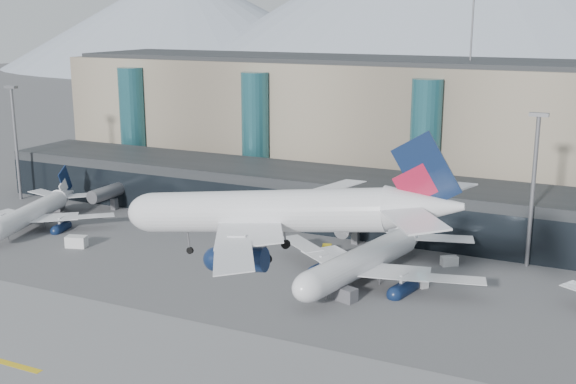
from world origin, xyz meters
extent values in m
plane|color=#515154|center=(0.00, 0.00, 0.00)|extent=(900.00, 900.00, 0.00)
cube|color=gold|center=(-20.00, -15.00, 0.05)|extent=(8.00, 1.00, 0.02)
cube|color=black|center=(0.00, 58.00, 5.00)|extent=(170.00, 18.00, 10.00)
cube|color=black|center=(0.00, 49.10, 4.00)|extent=(170.00, 0.40, 8.00)
cylinder|color=slate|center=(-55.00, 47.00, 4.20)|extent=(2.80, 14.00, 2.80)
cube|color=slate|center=(-55.00, 47.00, 1.20)|extent=(1.20, 1.20, 2.40)
cylinder|color=slate|center=(0.00, 47.00, 4.20)|extent=(2.80, 14.00, 2.80)
cube|color=slate|center=(0.00, 47.00, 1.20)|extent=(1.20, 1.20, 2.40)
cube|color=gray|center=(-25.00, 90.00, 15.00)|extent=(130.00, 30.00, 30.00)
cube|color=black|center=(-25.00, 90.00, 30.50)|extent=(123.50, 28.00, 1.00)
cylinder|color=#255D67|center=(-70.00, 74.00, 14.00)|extent=(6.40, 6.40, 28.00)
cylinder|color=#255D67|center=(-35.00, 74.00, 14.00)|extent=(6.40, 6.40, 28.00)
cylinder|color=#255D67|center=(5.00, 74.00, 14.00)|extent=(6.40, 6.40, 28.00)
cylinder|color=slate|center=(10.00, 90.00, 38.00)|extent=(0.40, 0.40, 16.00)
cone|color=gray|center=(-260.00, 380.00, 37.50)|extent=(320.00, 320.00, 75.00)
cylinder|color=slate|center=(-80.00, 45.00, 12.50)|extent=(0.70, 0.70, 25.00)
cube|color=slate|center=(-80.00, 45.00, 25.30)|extent=(3.00, 1.20, 0.60)
cylinder|color=slate|center=(30.00, 48.00, 12.50)|extent=(0.70, 0.70, 25.00)
cube|color=slate|center=(30.00, 48.00, 25.30)|extent=(3.00, 1.20, 0.60)
cylinder|color=silver|center=(14.93, -13.71, 24.16)|extent=(23.99, 5.85, 3.94)
ellipsoid|color=silver|center=(3.09, -14.68, 24.16)|extent=(5.81, 4.37, 3.94)
cone|color=silver|center=(30.15, -12.47, 24.35)|extent=(7.08, 4.47, 3.94)
cube|color=silver|center=(17.31, -22.03, 23.51)|extent=(13.41, 17.60, 0.20)
cylinder|color=#0D1B3B|center=(15.79, -20.11, 21.50)|extent=(4.91, 2.54, 2.16)
cube|color=silver|center=(30.53, -17.21, 24.55)|extent=(7.62, 9.26, 0.16)
cube|color=silver|center=(15.93, -5.12, 23.51)|extent=(11.31, 17.91, 0.20)
cylinder|color=#0D1B3B|center=(14.74, -7.26, 21.50)|extent=(4.91, 2.54, 2.16)
cube|color=silver|center=(29.76, -7.74, 24.55)|extent=(6.61, 9.44, 0.16)
cube|color=#0D1B3B|center=(30.48, -12.44, 27.50)|extent=(5.88, 0.71, 6.93)
cube|color=maroon|center=(29.47, -12.53, 26.32)|extent=(3.94, 0.59, 3.79)
cylinder|color=slate|center=(6.64, -14.39, 21.60)|extent=(0.16, 0.16, 3.15)
cylinder|color=black|center=(6.64, -14.39, 20.22)|extent=(0.72, 0.31, 0.70)
cylinder|color=black|center=(16.13, -15.98, 20.22)|extent=(0.92, 0.42, 0.90)
cylinder|color=black|center=(15.75, -11.27, 20.22)|extent=(0.92, 0.42, 0.90)
cylinder|color=silver|center=(-60.78, 30.15, 4.22)|extent=(9.79, 23.03, 3.79)
ellipsoid|color=silver|center=(-57.71, 19.14, 4.22)|extent=(5.07, 6.12, 3.79)
cone|color=silver|center=(-64.72, 44.30, 4.41)|extent=(5.40, 7.31, 3.79)
cube|color=silver|center=(-53.35, 33.91, 3.59)|extent=(16.01, 14.84, 0.19)
cylinder|color=#0D1B3B|center=(-54.89, 32.13, 1.66)|extent=(3.23, 4.96, 2.08)
cube|color=silver|center=(-60.32, 45.53, 4.60)|extent=(8.40, 8.22, 0.15)
cube|color=silver|center=(-69.08, 29.53, 3.59)|extent=(17.01, 8.15, 0.19)
cylinder|color=#0D1B3B|center=(-66.84, 28.80, 1.66)|extent=(3.23, 4.96, 2.08)
cube|color=silver|center=(-69.13, 43.07, 4.60)|extent=(8.99, 5.01, 0.15)
cube|color=#0D1B3B|center=(-64.81, 44.61, 7.44)|extent=(1.74, 5.51, 6.67)
cube|color=silver|center=(-64.55, 43.67, 6.30)|extent=(1.27, 3.72, 3.64)
cylinder|color=slate|center=(-58.63, 22.44, 1.76)|extent=(0.15, 0.15, 3.03)
cylinder|color=black|center=(-58.63, 22.44, 0.43)|extent=(0.41, 0.71, 0.67)
cylinder|color=black|center=(-58.85, 31.70, 0.43)|extent=(0.56, 0.92, 0.86)
cylinder|color=black|center=(-63.23, 30.48, 0.43)|extent=(0.56, 0.92, 0.86)
cylinder|color=silver|center=(8.28, 31.00, 4.98)|extent=(10.00, 27.29, 4.47)
ellipsoid|color=silver|center=(5.47, 17.82, 4.98)|extent=(5.67, 7.05, 4.47)
cone|color=silver|center=(11.90, 47.95, 5.20)|extent=(5.98, 8.46, 4.47)
cube|color=silver|center=(18.10, 30.87, 4.24)|extent=(20.23, 10.69, 0.22)
cylinder|color=#0D1B3B|center=(15.52, 29.85, 1.96)|extent=(3.53, 5.79, 2.46)
cube|color=silver|center=(17.18, 46.82, 5.42)|extent=(10.68, 6.45, 0.18)
cube|color=silver|center=(-0.73, 34.89, 4.24)|extent=(19.31, 16.83, 0.22)
cylinder|color=#0D1B3B|center=(1.21, 32.90, 1.96)|extent=(3.53, 5.79, 2.46)
cube|color=silver|center=(6.63, 49.07, 5.42)|extent=(10.14, 9.39, 0.18)
cube|color=slate|center=(11.98, 48.32, 8.77)|extent=(1.66, 6.58, 7.86)
cube|color=silver|center=(11.74, 47.19, 7.43)|extent=(1.24, 4.43, 4.30)
cylinder|color=slate|center=(6.31, 21.77, 2.07)|extent=(0.18, 0.18, 3.57)
cylinder|color=black|center=(6.31, 21.77, 0.51)|extent=(0.44, 0.83, 0.79)
cylinder|color=black|center=(11.15, 31.57, 0.51)|extent=(0.60, 1.08, 1.02)
cylinder|color=black|center=(5.90, 32.69, 0.51)|extent=(0.60, 1.08, 1.02)
cube|color=silver|center=(-44.47, 23.32, 1.02)|extent=(4.06, 3.01, 2.04)
cube|color=gold|center=(-2.48, 39.45, 0.73)|extent=(2.27, 2.90, 1.47)
cube|color=#4F4F54|center=(8.07, 20.93, 1.01)|extent=(4.06, 2.94, 2.03)
cube|color=silver|center=(18.31, 42.65, 0.79)|extent=(3.09, 2.83, 1.57)
cube|color=#4F4F54|center=(-65.17, 41.18, 0.86)|extent=(2.67, 3.45, 1.71)
cube|color=silver|center=(16.74, 31.23, 0.64)|extent=(2.47, 2.40, 1.27)
camera|label=1|loc=(43.42, -71.60, 40.62)|focal=45.00mm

